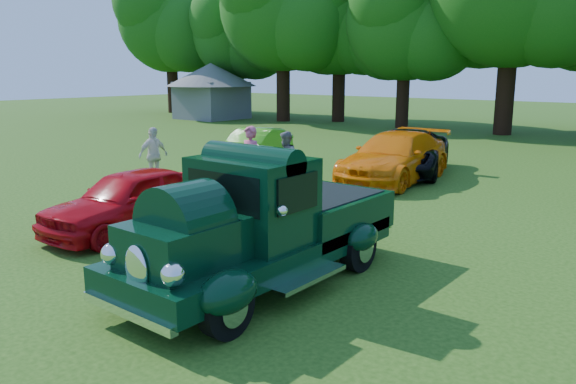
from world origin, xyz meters
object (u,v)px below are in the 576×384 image
Objects in this scene: hero_pickup at (263,229)px; back_car_orange at (394,157)px; spectator_pink at (250,161)px; gazebo at (211,85)px; back_car_lime at (254,147)px; red_convertible at (131,200)px; spectator_grey at (285,159)px; spectator_white at (153,155)px; back_car_black at (406,152)px.

hero_pickup is 9.19m from back_car_orange.
gazebo is (-19.43, 17.14, 1.46)m from spectator_pink.
spectator_pink is at bearing -64.98° from back_car_lime.
red_convertible is at bearing -106.09° from back_car_orange.
gazebo is (-23.93, 21.73, 1.52)m from hero_pickup.
gazebo is (-21.48, 12.87, 1.66)m from back_car_orange.
spectator_grey is (-4.57, 6.20, -0.08)m from hero_pickup.
red_convertible is at bearing -27.33° from spectator_grey.
back_car_lime is (-3.64, 7.88, -0.01)m from red_convertible.
hero_pickup reaches higher than back_car_lime.
hero_pickup reaches higher than spectator_pink.
spectator_pink is 1.61m from spectator_grey.
spectator_white is at bearing 133.20° from red_convertible.
back_car_lime is 4.99m from spectator_pink.
spectator_white reaches higher than back_car_black.
gazebo is at bearing 124.53° from back_car_lime.
back_car_black is at bearing -28.26° from gazebo.
back_car_lime is at bearing 111.10° from red_convertible.
red_convertible is 0.77× the size of back_car_black.
red_convertible is (-4.12, 0.48, -0.22)m from hero_pickup.
red_convertible is 0.61× the size of gazebo.
gazebo reaches higher than spectator_pink.
spectator_grey reaches higher than back_car_orange.
hero_pickup is at bearing -79.36° from back_car_orange.
red_convertible is 4.14m from spectator_pink.
hero_pickup reaches higher than back_car_orange.
hero_pickup reaches higher than spectator_white.
spectator_white is (-3.39, -2.12, 0.04)m from spectator_grey.
spectator_grey is at bearing -50.03° from back_car_lime.
hero_pickup is 1.02× the size of back_car_black.
spectator_white is (-3.84, 3.60, 0.18)m from red_convertible.
red_convertible is 2.08× the size of spectator_pink.
spectator_white is (-0.20, -4.28, 0.19)m from back_car_lime.
back_car_lime is 21.05m from gazebo.
gazebo is at bearing 133.83° from back_car_black.
back_car_lime is at bearing -39.59° from gazebo.
back_car_orange is (0.40, -1.54, 0.03)m from back_car_black.
back_car_orange is at bearing -30.93° from gazebo.
gazebo is (-21.08, 11.33, 1.69)m from back_car_black.
spectator_grey is (-0.08, 1.61, -0.14)m from spectator_pink.
back_car_black reaches higher than red_convertible.
spectator_pink is 1.17× the size of spectator_grey.
back_car_orange is 25.10m from gazebo.
spectator_pink is (-1.65, -5.81, 0.23)m from back_car_black.
back_car_black is 2.71× the size of spectator_pink.
back_car_lime is 2.36× the size of spectator_white.
hero_pickup is at bearing 4.55° from spectator_grey.
spectator_white is 0.26× the size of gazebo.
back_car_lime is 0.78× the size of back_car_black.
red_convertible is 8.68m from back_car_lime.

